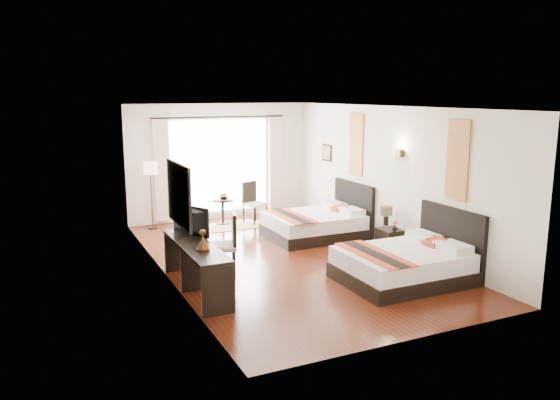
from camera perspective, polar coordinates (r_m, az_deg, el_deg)
name	(u,v)px	position (r m, az deg, el deg)	size (l,w,h in m)	color
floor	(286,259)	(10.26, 0.60, -6.16)	(4.50, 7.50, 0.01)	#3D180B
ceiling	(286,108)	(9.80, 0.63, 9.64)	(4.50, 7.50, 0.02)	white
wall_headboard	(387,177)	(11.08, 11.15, 2.38)	(0.01, 7.50, 2.80)	silver
wall_desk	(163,194)	(9.21, -12.09, 0.59)	(0.01, 7.50, 2.80)	silver
wall_window	(219,162)	(13.38, -6.35, 4.00)	(4.50, 0.01, 2.80)	silver
wall_entry	(419,231)	(6.82, 14.35, -3.18)	(4.50, 0.01, 2.80)	silver
window_glass	(220,166)	(13.38, -6.32, 3.57)	(2.40, 0.02, 2.20)	white
sheer_curtain	(221,166)	(13.32, -6.23, 3.54)	(2.30, 0.02, 2.10)	white
drape_left	(161,171)	(12.90, -12.29, 3.01)	(0.35, 0.14, 2.35)	beige
drape_right	(276,164)	(13.81, -0.47, 3.79)	(0.35, 0.14, 2.35)	beige
art_panel_near	(458,160)	(9.52, 18.06, 3.98)	(0.03, 0.50, 1.35)	maroon
art_panel_far	(356,145)	(11.93, 7.98, 5.76)	(0.03, 0.50, 1.35)	maroon
wall_sconce	(400,153)	(10.64, 12.40, 4.80)	(0.10, 0.14, 0.14)	#3F2916
mirror_frame	(179,194)	(8.31, -10.54, 0.57)	(0.04, 1.25, 0.95)	black
mirror_glass	(180,194)	(8.32, -10.37, 0.59)	(0.01, 1.12, 0.82)	white
bed_near	(407,263)	(9.26, 13.12, -6.43)	(2.04, 1.59, 1.15)	black
bed_far	(318,223)	(11.73, 3.96, -2.46)	(2.00, 1.56, 1.13)	black
nightstand	(389,240)	(10.85, 11.36, -4.15)	(0.38, 0.47, 0.45)	black
table_lamp	(386,212)	(10.83, 11.04, -1.28)	(0.24, 0.24, 0.37)	black
vase	(394,225)	(10.67, 11.87, -2.58)	(0.11, 0.11, 0.12)	black
console_desk	(196,267)	(8.66, -8.78, -6.95)	(0.50, 2.20, 0.76)	black
television	(186,221)	(9.01, -9.76, -2.15)	(0.86, 0.11, 0.49)	black
bronze_figurine	(203,241)	(8.12, -8.05, -4.31)	(0.19, 0.19, 0.29)	#3F2916
desk_chair	(223,256)	(9.31, -6.02, -5.88)	(0.63, 0.63, 1.09)	beige
floor_lamp	(150,173)	(12.58, -13.39, 2.80)	(0.31, 0.31, 1.53)	black
side_table	(223,212)	(12.89, -6.00, -1.20)	(0.53, 0.53, 0.61)	black
fruit_bowl	(224,197)	(12.86, -5.91, 0.29)	(0.24, 0.24, 0.06)	#462A19
window_chair	(254,210)	(13.00, -2.69, -1.08)	(0.58, 0.58, 0.97)	beige
jute_rug	(231,226)	(12.75, -5.10, -2.70)	(1.30, 0.89, 0.01)	tan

